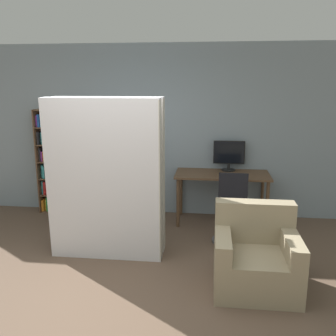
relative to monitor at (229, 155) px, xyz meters
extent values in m
plane|color=brown|center=(-1.25, -2.73, -1.02)|extent=(16.00, 16.00, 0.00)
cube|color=gray|center=(-1.25, 0.15, 0.33)|extent=(8.00, 0.06, 2.70)
cube|color=brown|center=(-0.10, -0.21, -0.27)|extent=(1.41, 0.67, 0.03)
cylinder|color=brown|center=(-0.74, -0.48, -0.65)|extent=(0.05, 0.05, 0.74)
cylinder|color=brown|center=(0.54, -0.48, -0.65)|extent=(0.05, 0.05, 0.74)
cylinder|color=brown|center=(-0.74, 0.06, -0.65)|extent=(0.05, 0.05, 0.74)
cylinder|color=brown|center=(0.54, 0.06, -0.65)|extent=(0.05, 0.05, 0.74)
cylinder|color=black|center=(0.00, 0.00, -0.24)|extent=(0.21, 0.21, 0.02)
cylinder|color=black|center=(0.00, 0.00, -0.18)|extent=(0.04, 0.04, 0.10)
cube|color=black|center=(0.00, 0.00, 0.03)|extent=(0.48, 0.02, 0.36)
cube|color=black|center=(0.00, 0.00, 0.03)|extent=(0.46, 0.03, 0.33)
cylinder|color=#4C4C51|center=(0.03, -0.95, -1.01)|extent=(0.52, 0.52, 0.03)
cylinder|color=#4C4C51|center=(0.03, -0.95, -0.80)|extent=(0.05, 0.05, 0.38)
cube|color=black|center=(0.03, -0.95, -0.59)|extent=(0.46, 0.46, 0.05)
cube|color=black|center=(0.04, -0.75, -0.34)|extent=(0.40, 0.06, 0.45)
cube|color=brown|center=(-3.07, -0.02, -0.18)|extent=(0.02, 0.28, 1.69)
cube|color=brown|center=(-2.32, -0.02, -0.18)|extent=(0.02, 0.28, 1.69)
cube|color=brown|center=(-2.69, 0.12, -0.18)|extent=(0.76, 0.02, 1.69)
cube|color=brown|center=(-2.69, -0.02, -1.01)|extent=(0.73, 0.25, 0.02)
cube|color=brown|center=(-2.69, -0.02, -0.73)|extent=(0.73, 0.25, 0.02)
cube|color=brown|center=(-2.69, -0.02, -0.46)|extent=(0.73, 0.25, 0.02)
cube|color=brown|center=(-2.69, -0.02, -0.18)|extent=(0.73, 0.25, 0.02)
cube|color=brown|center=(-2.69, -0.02, 0.10)|extent=(0.73, 0.25, 0.02)
cube|color=brown|center=(-2.69, -0.02, 0.38)|extent=(0.73, 0.25, 0.02)
cube|color=brown|center=(-2.69, -0.02, 0.66)|extent=(0.73, 0.25, 0.02)
cube|color=orange|center=(-3.03, -0.04, -0.91)|extent=(0.03, 0.18, 0.19)
cube|color=gold|center=(-2.99, -0.01, -0.91)|extent=(0.03, 0.15, 0.19)
cube|color=#287A38|center=(-2.95, -0.03, -0.89)|extent=(0.02, 0.19, 0.23)
cube|color=#287A38|center=(-2.93, -0.01, -0.90)|extent=(0.02, 0.14, 0.21)
cube|color=teal|center=(-2.89, -0.04, -0.90)|extent=(0.04, 0.15, 0.22)
cube|color=teal|center=(-3.03, 0.01, -0.62)|extent=(0.04, 0.16, 0.22)
cube|color=red|center=(-2.99, 0.00, -0.62)|extent=(0.04, 0.19, 0.22)
cube|color=red|center=(-2.95, -0.02, -0.64)|extent=(0.03, 0.14, 0.18)
cube|color=orange|center=(-2.90, -0.04, -0.63)|extent=(0.04, 0.20, 0.19)
cube|color=red|center=(-2.86, -0.04, -0.61)|extent=(0.03, 0.20, 0.23)
cube|color=teal|center=(-3.03, 0.02, -0.34)|extent=(0.04, 0.14, 0.21)
cube|color=teal|center=(-2.98, -0.01, -0.34)|extent=(0.03, 0.21, 0.21)
cube|color=orange|center=(-2.94, 0.01, -0.34)|extent=(0.04, 0.17, 0.22)
cube|color=#1E4C9E|center=(-2.90, -0.01, -0.36)|extent=(0.02, 0.20, 0.18)
cube|color=#287A38|center=(-2.86, -0.02, -0.36)|extent=(0.04, 0.19, 0.17)
cube|color=#232328|center=(-2.81, -0.06, -0.36)|extent=(0.04, 0.16, 0.17)
cube|color=brown|center=(-2.77, -0.01, -0.33)|extent=(0.03, 0.19, 0.22)
cube|color=#232328|center=(-3.03, 0.00, -0.06)|extent=(0.03, 0.16, 0.22)
cube|color=#7A2D84|center=(-3.00, 0.00, -0.09)|extent=(0.02, 0.17, 0.16)
cube|color=orange|center=(-2.97, 0.02, -0.09)|extent=(0.03, 0.18, 0.16)
cube|color=silver|center=(-2.93, 0.00, -0.09)|extent=(0.03, 0.18, 0.16)
cube|color=orange|center=(-2.89, -0.02, -0.05)|extent=(0.04, 0.20, 0.24)
cube|color=#232328|center=(-3.03, -0.01, 0.21)|extent=(0.03, 0.20, 0.20)
cube|color=teal|center=(-2.99, 0.01, 0.21)|extent=(0.03, 0.14, 0.19)
cube|color=teal|center=(-2.95, -0.03, 0.19)|extent=(0.02, 0.16, 0.16)
cube|color=red|center=(-2.92, -0.02, 0.22)|extent=(0.02, 0.15, 0.21)
cube|color=#7A2D84|center=(-3.03, -0.03, 0.48)|extent=(0.03, 0.14, 0.18)
cube|color=#1E4C9E|center=(-3.00, -0.03, 0.49)|extent=(0.03, 0.16, 0.20)
cube|color=teal|center=(-2.96, -0.01, 0.49)|extent=(0.03, 0.19, 0.19)
cube|color=#1E4C9E|center=(-2.92, 0.02, 0.50)|extent=(0.04, 0.16, 0.22)
cube|color=#232328|center=(-2.88, 0.02, 0.51)|extent=(0.03, 0.14, 0.24)
cube|color=#7A2D84|center=(-2.84, -0.01, 0.49)|extent=(0.03, 0.18, 0.20)
cube|color=brown|center=(-2.81, -0.03, 0.51)|extent=(0.02, 0.16, 0.23)
cube|color=orange|center=(-2.78, -0.04, 0.48)|extent=(0.02, 0.17, 0.18)
cube|color=#232328|center=(-2.74, 0.00, 0.50)|extent=(0.03, 0.19, 0.21)
cube|color=silver|center=(-1.52, -1.59, -0.05)|extent=(1.36, 0.24, 1.94)
cube|color=beige|center=(-0.85, -1.59, -0.05)|extent=(0.01, 0.24, 1.91)
cube|color=silver|center=(-1.52, -1.31, -0.05)|extent=(1.36, 0.21, 1.94)
cube|color=beige|center=(-0.85, -1.31, -0.05)|extent=(0.01, 0.22, 1.90)
cube|color=gray|center=(0.21, -2.10, -0.82)|extent=(0.85, 0.80, 0.40)
cube|color=gray|center=(0.21, -1.80, -0.40)|extent=(0.85, 0.20, 0.45)
cube|color=gray|center=(-0.13, -2.10, -0.52)|extent=(0.16, 0.80, 0.20)
cube|color=gray|center=(0.56, -2.10, -0.52)|extent=(0.16, 0.80, 0.20)
camera|label=1|loc=(-0.28, -5.74, 1.07)|focal=40.00mm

